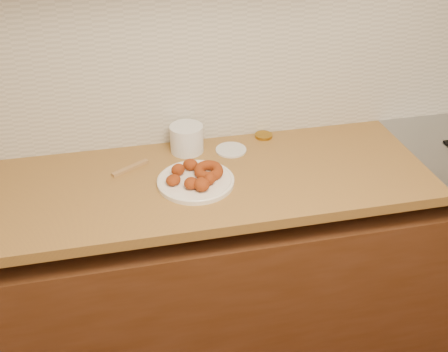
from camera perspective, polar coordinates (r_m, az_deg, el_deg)
The scene contains 11 objects.
wall_back at distance 2.09m, azimuth 5.44°, elevation 16.05°, with size 4.00×0.02×2.70m, color #C2B698.
base_cabinet at distance 2.32m, azimuth 6.47°, elevation -9.83°, with size 3.60×0.60×0.77m, color #542E1B.
butcher_block at distance 1.92m, azimuth -11.34°, elevation -1.65°, with size 2.30×0.62×0.04m, color olive.
backsplash at distance 2.13m, azimuth 5.32°, elevation 12.09°, with size 3.60×0.02×0.60m, color beige.
donut_plate at distance 1.89m, azimuth -3.09°, elevation -0.59°, with size 0.28×0.28×0.02m, color white.
ring_donut at distance 1.90m, azimuth -1.70°, elevation 0.58°, with size 0.11×0.11×0.04m, color #8A300B.
fried_dough_chunks at distance 1.86m, azimuth -3.59°, elevation -0.12°, with size 0.19×0.21×0.05m.
plastic_tub at distance 2.07m, azimuth -4.08°, elevation 4.08°, with size 0.13×0.13×0.11m, color silver.
tub_lid at distance 2.09m, azimuth 0.77°, elevation 2.86°, with size 0.12×0.12×0.01m, color silver.
brass_jar_lid at distance 2.20m, azimuth 4.34°, elevation 4.41°, with size 0.07×0.07×0.01m, color #A77B20.
wooden_utensil at distance 2.00m, azimuth -10.16°, elevation 0.87°, with size 0.16×0.02×0.01m, color olive.
Camera 1 is at (-0.62, 0.09, 1.94)m, focal length 42.00 mm.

